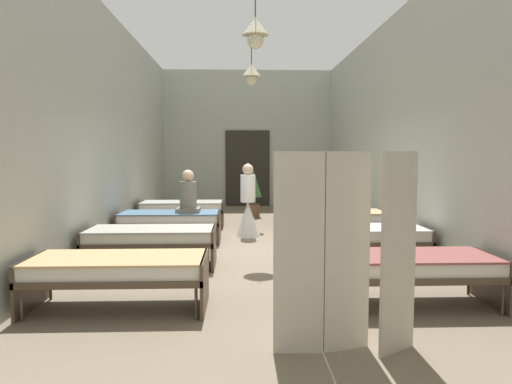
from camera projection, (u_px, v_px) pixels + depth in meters
ground_plane at (255, 255)px, 7.93m from camera, size 5.87×14.52×0.10m
room_shell at (253, 129)px, 8.97m from camera, size 5.67×14.12×4.29m
bed_left_row_0 at (118, 269)px, 4.99m from camera, size 1.90×0.84×0.57m
bed_right_row_0 at (408, 266)px, 5.11m from camera, size 1.90×0.84×0.57m
bed_left_row_1 at (151, 237)px, 6.89m from camera, size 1.90×0.84×0.57m
bed_right_row_1 at (362, 236)px, 7.00m from camera, size 1.90×0.84×0.57m
bed_left_row_2 at (170, 219)px, 8.78m from camera, size 1.90×0.84×0.57m
bed_right_row_2 at (336, 218)px, 8.89m from camera, size 1.90×0.84×0.57m
bed_left_row_3 at (182, 207)px, 10.67m from camera, size 1.90×0.84×0.57m
bed_right_row_3 at (319, 207)px, 10.79m from camera, size 1.90×0.84×0.57m
nurse_near_aisle at (248, 210)px, 9.36m from camera, size 0.52×0.52×1.49m
patient_seated_primary at (340, 208)px, 6.91m from camera, size 0.44×0.44×0.80m
patient_seated_secondary at (188, 197)px, 8.73m from camera, size 0.44×0.44×0.80m
potted_plant at (253, 189)px, 12.16m from camera, size 0.46×0.46×1.30m
privacy_screen at (348, 253)px, 3.88m from camera, size 1.23×0.26×1.70m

